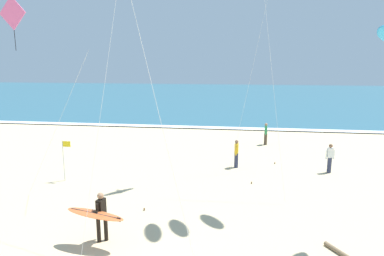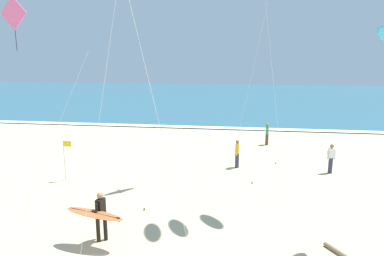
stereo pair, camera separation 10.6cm
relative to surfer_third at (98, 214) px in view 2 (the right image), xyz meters
The scene contains 9 objects.
ocean_water 49.87m from the surfer_third, 88.08° to the left, with size 160.00×60.00×0.08m, color #2D6075.
shoreline_foam 20.23m from the surfer_third, 85.26° to the left, with size 160.00×1.11×0.01m, color white.
surfer_third is the anchor object (origin of this frame).
kite_diamond_rose_mid 8.85m from the surfer_third, 143.35° to the left, with size 4.16×0.75×8.50m.
bystander_yellow_top 9.88m from the surfer_third, 64.24° to the left, with size 0.22×0.50×1.59m.
bystander_white_top 12.70m from the surfer_third, 43.14° to the left, with size 0.49×0.25×1.59m.
bystander_green_top 15.90m from the surfer_third, 66.66° to the left, with size 0.22×0.50×1.59m.
lifeguard_flag 6.88m from the surfer_third, 127.07° to the left, with size 0.45×0.05×2.10m.
driftwood_log 7.74m from the surfer_third, ahead, with size 0.14×0.14×1.39m, color #846B4C.
Camera 2 is at (2.88, -5.94, 5.87)m, focal length 31.74 mm.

